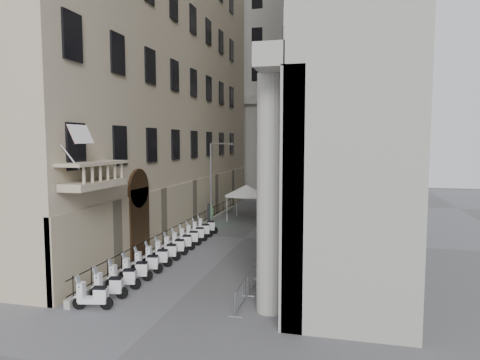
% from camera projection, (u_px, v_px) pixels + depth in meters
% --- Properties ---
extents(left_building, '(5.00, 36.00, 34.00)m').
position_uv_depth(left_building, '(164.00, 22.00, 35.04)').
color(left_building, '#B8A78D').
rests_on(left_building, ground).
extents(far_building, '(22.00, 10.00, 30.00)m').
position_uv_depth(far_building, '(293.00, 84.00, 58.57)').
color(far_building, '#B9B7AF').
rests_on(far_building, ground).
extents(iron_fence, '(0.30, 28.00, 1.40)m').
position_uv_depth(iron_fence, '(185.00, 238.00, 31.95)').
color(iron_fence, black).
rests_on(iron_fence, ground).
extents(blue_awning, '(1.60, 3.00, 3.00)m').
position_uv_depth(blue_awning, '(308.00, 224.00, 37.66)').
color(blue_awning, navy).
rests_on(blue_awning, ground).
extents(flag, '(1.00, 1.40, 8.20)m').
position_uv_depth(flag, '(86.00, 302.00, 19.31)').
color(flag, '#9E0C11').
rests_on(flag, ground).
extents(scooter_0, '(1.48, 0.83, 1.50)m').
position_uv_depth(scooter_0, '(93.00, 309.00, 18.45)').
color(scooter_0, white).
rests_on(scooter_0, ground).
extents(scooter_1, '(1.48, 0.83, 1.50)m').
position_uv_depth(scooter_1, '(110.00, 299.00, 19.71)').
color(scooter_1, white).
rests_on(scooter_1, ground).
extents(scooter_2, '(1.48, 0.83, 1.50)m').
position_uv_depth(scooter_2, '(124.00, 289.00, 20.97)').
color(scooter_2, white).
rests_on(scooter_2, ground).
extents(scooter_3, '(1.48, 0.83, 1.50)m').
position_uv_depth(scooter_3, '(136.00, 281.00, 22.23)').
color(scooter_3, white).
rests_on(scooter_3, ground).
extents(scooter_4, '(1.48, 0.83, 1.50)m').
position_uv_depth(scooter_4, '(148.00, 273.00, 23.49)').
color(scooter_4, white).
rests_on(scooter_4, ground).
extents(scooter_5, '(1.48, 0.83, 1.50)m').
position_uv_depth(scooter_5, '(158.00, 267.00, 24.75)').
color(scooter_5, white).
rests_on(scooter_5, ground).
extents(scooter_6, '(1.48, 0.83, 1.50)m').
position_uv_depth(scooter_6, '(167.00, 261.00, 26.01)').
color(scooter_6, white).
rests_on(scooter_6, ground).
extents(scooter_7, '(1.48, 0.83, 1.50)m').
position_uv_depth(scooter_7, '(175.00, 255.00, 27.26)').
color(scooter_7, white).
rests_on(scooter_7, ground).
extents(scooter_8, '(1.48, 0.83, 1.50)m').
position_uv_depth(scooter_8, '(183.00, 250.00, 28.52)').
color(scooter_8, white).
rests_on(scooter_8, ground).
extents(scooter_9, '(1.48, 0.83, 1.50)m').
position_uv_depth(scooter_9, '(189.00, 245.00, 29.78)').
color(scooter_9, white).
rests_on(scooter_9, ground).
extents(scooter_10, '(1.48, 0.83, 1.50)m').
position_uv_depth(scooter_10, '(196.00, 241.00, 31.04)').
color(scooter_10, white).
rests_on(scooter_10, ground).
extents(scooter_11, '(1.48, 0.83, 1.50)m').
position_uv_depth(scooter_11, '(202.00, 237.00, 32.30)').
color(scooter_11, white).
rests_on(scooter_11, ground).
extents(scooter_12, '(1.48, 0.83, 1.50)m').
position_uv_depth(scooter_12, '(207.00, 234.00, 33.56)').
color(scooter_12, white).
rests_on(scooter_12, ground).
extents(barrier_0, '(0.60, 2.40, 1.10)m').
position_uv_depth(barrier_0, '(242.00, 307.00, 18.76)').
color(barrier_0, '#A4A7AC').
rests_on(barrier_0, ground).
extents(barrier_1, '(0.60, 2.40, 1.10)m').
position_uv_depth(barrier_1, '(254.00, 288.00, 21.18)').
color(barrier_1, '#A4A7AC').
rests_on(barrier_1, ground).
extents(barrier_2, '(0.60, 2.40, 1.10)m').
position_uv_depth(barrier_2, '(263.00, 273.00, 23.60)').
color(barrier_2, '#A4A7AC').
rests_on(barrier_2, ground).
extents(barrier_3, '(0.60, 2.40, 1.10)m').
position_uv_depth(barrier_3, '(271.00, 261.00, 26.01)').
color(barrier_3, '#A4A7AC').
rests_on(barrier_3, ground).
extents(barrier_4, '(0.60, 2.40, 1.10)m').
position_uv_depth(barrier_4, '(277.00, 250.00, 28.43)').
color(barrier_4, '#A4A7AC').
rests_on(barrier_4, ground).
extents(barrier_5, '(0.60, 2.40, 1.10)m').
position_uv_depth(barrier_5, '(283.00, 242.00, 30.85)').
color(barrier_5, '#A4A7AC').
rests_on(barrier_5, ground).
extents(barrier_6, '(0.60, 2.40, 1.10)m').
position_uv_depth(barrier_6, '(287.00, 235.00, 33.26)').
color(barrier_6, '#A4A7AC').
rests_on(barrier_6, ground).
extents(barrier_7, '(0.60, 2.40, 1.10)m').
position_uv_depth(barrier_7, '(291.00, 228.00, 35.68)').
color(barrier_7, '#A4A7AC').
rests_on(barrier_7, ground).
extents(barrier_8, '(0.60, 2.40, 1.10)m').
position_uv_depth(barrier_8, '(295.00, 223.00, 38.10)').
color(barrier_8, '#A4A7AC').
rests_on(barrier_8, ground).
extents(barrier_9, '(0.60, 2.40, 1.10)m').
position_uv_depth(barrier_9, '(298.00, 218.00, 40.51)').
color(barrier_9, '#A4A7AC').
rests_on(barrier_9, ground).
extents(security_tent, '(4.01, 4.01, 3.26)m').
position_uv_depth(security_tent, '(246.00, 190.00, 39.39)').
color(security_tent, white).
rests_on(security_tent, ground).
extents(street_lamp, '(2.25, 0.86, 7.11)m').
position_uv_depth(street_lamp, '(213.00, 179.00, 35.08)').
color(street_lamp, gray).
rests_on(street_lamp, ground).
extents(info_kiosk, '(0.34, 0.86, 1.79)m').
position_uv_depth(info_kiosk, '(210.00, 214.00, 37.36)').
color(info_kiosk, black).
rests_on(info_kiosk, ground).
extents(pedestrian_a, '(0.70, 0.59, 1.62)m').
position_uv_depth(pedestrian_a, '(288.00, 210.00, 39.96)').
color(pedestrian_a, black).
rests_on(pedestrian_a, ground).
extents(pedestrian_b, '(0.93, 0.73, 1.88)m').
position_uv_depth(pedestrian_b, '(281.00, 203.00, 43.42)').
color(pedestrian_b, black).
rests_on(pedestrian_b, ground).
extents(pedestrian_c, '(1.09, 0.88, 1.93)m').
position_uv_depth(pedestrian_c, '(265.00, 197.00, 47.95)').
color(pedestrian_c, black).
rests_on(pedestrian_c, ground).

